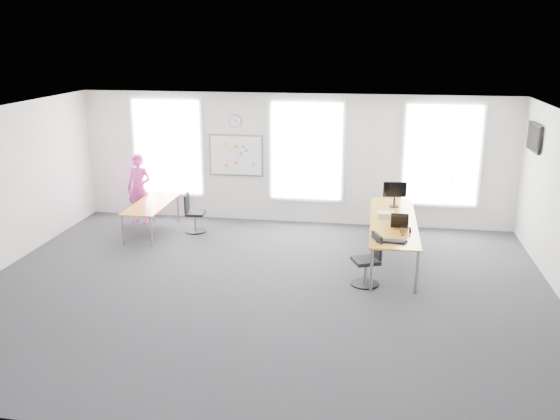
% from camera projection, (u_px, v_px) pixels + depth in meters
% --- Properties ---
extents(floor, '(10.00, 10.00, 0.00)m').
position_uv_depth(floor, '(262.00, 290.00, 10.27)').
color(floor, '#29282E').
rests_on(floor, ground).
extents(ceiling, '(10.00, 10.00, 0.00)m').
position_uv_depth(ceiling, '(260.00, 116.00, 9.42)').
color(ceiling, white).
rests_on(ceiling, ground).
extents(wall_back, '(10.00, 0.00, 10.00)m').
position_uv_depth(wall_back, '(294.00, 159.00, 13.63)').
color(wall_back, white).
rests_on(wall_back, ground).
extents(wall_front, '(10.00, 0.00, 10.00)m').
position_uv_depth(wall_front, '(188.00, 314.00, 6.05)').
color(wall_front, white).
rests_on(wall_front, ground).
extents(window_left, '(1.60, 0.06, 2.20)m').
position_uv_depth(window_left, '(168.00, 147.00, 14.00)').
color(window_left, silver).
rests_on(window_left, wall_back).
extents(window_mid, '(1.60, 0.06, 2.20)m').
position_uv_depth(window_mid, '(306.00, 151.00, 13.50)').
color(window_mid, silver).
rests_on(window_mid, wall_back).
extents(window_right, '(1.60, 0.06, 2.20)m').
position_uv_depth(window_right, '(442.00, 155.00, 13.05)').
color(window_right, silver).
rests_on(window_right, wall_back).
extents(desk_right, '(0.88, 3.30, 0.80)m').
position_uv_depth(desk_right, '(393.00, 223.00, 11.47)').
color(desk_right, '#CD8737').
rests_on(desk_right, ground).
extents(desk_left, '(0.74, 1.85, 0.67)m').
position_uv_depth(desk_left, '(151.00, 206.00, 13.07)').
color(desk_left, '#CD8737').
rests_on(desk_left, ground).
extents(chair_right, '(0.55, 0.55, 0.93)m').
position_uv_depth(chair_right, '(369.00, 263.00, 10.38)').
color(chair_right, black).
rests_on(chair_right, ground).
extents(chair_left, '(0.47, 0.47, 0.88)m').
position_uv_depth(chair_left, '(193.00, 215.00, 13.21)').
color(chair_left, black).
rests_on(chair_left, ground).
extents(person, '(0.65, 0.48, 1.64)m').
position_uv_depth(person, '(139.00, 189.00, 13.74)').
color(person, '#E439AB').
rests_on(person, ground).
extents(whiteboard, '(1.20, 0.03, 0.90)m').
position_uv_depth(whiteboard, '(236.00, 155.00, 13.79)').
color(whiteboard, white).
rests_on(whiteboard, wall_back).
extents(wall_clock, '(0.30, 0.04, 0.30)m').
position_uv_depth(wall_clock, '(235.00, 121.00, 13.56)').
color(wall_clock, gray).
rests_on(wall_clock, wall_back).
extents(tv, '(0.06, 0.90, 0.55)m').
position_uv_depth(tv, '(535.00, 137.00, 11.71)').
color(tv, black).
rests_on(tv, wall_right).
extents(keyboard, '(0.51, 0.21, 0.02)m').
position_uv_depth(keyboard, '(391.00, 241.00, 10.24)').
color(keyboard, black).
rests_on(keyboard, desk_right).
extents(mouse, '(0.08, 0.12, 0.04)m').
position_uv_depth(mouse, '(406.00, 241.00, 10.22)').
color(mouse, black).
rests_on(mouse, desk_right).
extents(lens_cap, '(0.07, 0.07, 0.01)m').
position_uv_depth(lens_cap, '(402.00, 235.00, 10.59)').
color(lens_cap, black).
rests_on(lens_cap, desk_right).
extents(headphones, '(0.19, 0.10, 0.11)m').
position_uv_depth(headphones, '(405.00, 230.00, 10.71)').
color(headphones, black).
rests_on(headphones, desk_right).
extents(laptop_sleeve, '(0.33, 0.19, 0.26)m').
position_uv_depth(laptop_sleeve, '(400.00, 221.00, 10.95)').
color(laptop_sleeve, black).
rests_on(laptop_sleeve, desk_right).
extents(paper_stack, '(0.33, 0.26, 0.11)m').
position_uv_depth(paper_stack, '(386.00, 215.00, 11.59)').
color(paper_stack, beige).
rests_on(paper_stack, desk_right).
extents(monitor, '(0.48, 0.20, 0.54)m').
position_uv_depth(monitor, '(395.00, 192.00, 12.25)').
color(monitor, black).
rests_on(monitor, desk_right).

